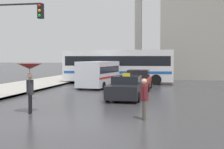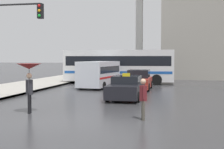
{
  "view_description": "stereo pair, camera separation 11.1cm",
  "coord_description": "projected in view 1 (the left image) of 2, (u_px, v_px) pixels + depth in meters",
  "views": [
    {
      "loc": [
        4.26,
        -11.17,
        2.44
      ],
      "look_at": [
        0.46,
        8.25,
        1.4
      ],
      "focal_mm": 50.0,
      "sensor_mm": 36.0,
      "label": 1
    },
    {
      "loc": [
        4.37,
        -11.14,
        2.44
      ],
      "look_at": [
        0.46,
        8.25,
        1.4
      ],
      "focal_mm": 50.0,
      "sensor_mm": 36.0,
      "label": 2
    }
  ],
  "objects": [
    {
      "name": "pedestrian_man",
      "position": [
        144.0,
        96.0,
        12.27
      ],
      "size": [
        0.34,
        0.45,
        1.63
      ],
      "rotation": [
        0.0,
        0.0,
        -1.39
      ],
      "color": "#4C473D",
      "rests_on": "ground_plane"
    },
    {
      "name": "ambulance_van",
      "position": [
        99.0,
        73.0,
        25.74
      ],
      "size": [
        2.65,
        5.28,
        2.17
      ],
      "rotation": [
        0.0,
        0.0,
        3.01
      ],
      "color": "silver",
      "rests_on": "ground_plane"
    },
    {
      "name": "pedestrian_with_umbrella",
      "position": [
        30.0,
        73.0,
        13.67
      ],
      "size": [
        1.08,
        1.08,
        2.2
      ],
      "rotation": [
        0.0,
        0.0,
        1.83
      ],
      "color": "black",
      "rests_on": "ground_plane"
    },
    {
      "name": "city_bus",
      "position": [
        118.0,
        65.0,
        29.96
      ],
      "size": [
        10.46,
        2.96,
        3.21
      ],
      "rotation": [
        0.0,
        0.0,
        -1.54
      ],
      "color": "silver",
      "rests_on": "ground_plane"
    },
    {
      "name": "taxi",
      "position": [
        126.0,
        88.0,
        18.71
      ],
      "size": [
        1.91,
        4.42,
        1.54
      ],
      "rotation": [
        0.0,
        0.0,
        3.14
      ],
      "color": "black",
      "rests_on": "ground_plane"
    },
    {
      "name": "traffic_light",
      "position": [
        5.0,
        31.0,
        17.09
      ],
      "size": [
        3.78,
        0.38,
        5.66
      ],
      "color": "black",
      "rests_on": "ground_plane"
    },
    {
      "name": "sedan_red",
      "position": [
        138.0,
        81.0,
        24.26
      ],
      "size": [
        1.91,
        4.18,
        1.53
      ],
      "rotation": [
        0.0,
        0.0,
        3.14
      ],
      "color": "#A52D23",
      "rests_on": "ground_plane"
    },
    {
      "name": "ground_plane",
      "position": [
        59.0,
        122.0,
        11.89
      ],
      "size": [
        300.0,
        300.0,
        0.0
      ],
      "primitive_type": "plane",
      "color": "#38383A"
    }
  ]
}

